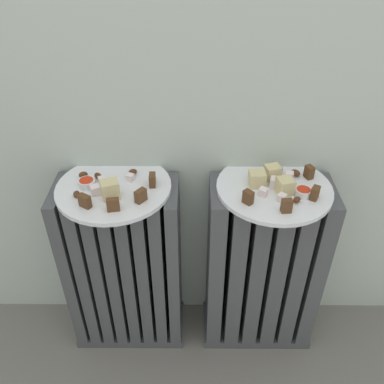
{
  "coord_description": "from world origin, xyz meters",
  "views": [
    {
      "loc": [
        0.0,
        -0.61,
        1.26
      ],
      "look_at": [
        0.0,
        0.28,
        0.6
      ],
      "focal_mm": 38.61,
      "sensor_mm": 36.0,
      "label": 1
    }
  ],
  "objects_px": {
    "radiator_left": "(123,268)",
    "plate_left": "(112,188)",
    "plate_right": "(272,188)",
    "jam_bowl_left": "(85,183)",
    "fork": "(294,187)",
    "radiator_right": "(261,269)",
    "jam_bowl_right": "(301,192)"
  },
  "relations": [
    {
      "from": "jam_bowl_right",
      "to": "fork",
      "type": "xyz_separation_m",
      "value": [
        -0.01,
        0.03,
        -0.01
      ]
    },
    {
      "from": "radiator_right",
      "to": "fork",
      "type": "bearing_deg",
      "value": -7.22
    },
    {
      "from": "plate_right",
      "to": "jam_bowl_left",
      "type": "bearing_deg",
      "value": -179.65
    },
    {
      "from": "radiator_right",
      "to": "jam_bowl_right",
      "type": "bearing_deg",
      "value": -30.32
    },
    {
      "from": "radiator_left",
      "to": "fork",
      "type": "distance_m",
      "value": 0.58
    },
    {
      "from": "plate_right",
      "to": "jam_bowl_left",
      "type": "relative_size",
      "value": 6.87
    },
    {
      "from": "radiator_left",
      "to": "radiator_right",
      "type": "distance_m",
      "value": 0.43
    },
    {
      "from": "radiator_right",
      "to": "radiator_left",
      "type": "bearing_deg",
      "value": 180.0
    },
    {
      "from": "plate_right",
      "to": "jam_bowl_left",
      "type": "xyz_separation_m",
      "value": [
        -0.5,
        -0.0,
        0.02
      ]
    },
    {
      "from": "plate_left",
      "to": "plate_right",
      "type": "distance_m",
      "value": 0.43
    },
    {
      "from": "plate_left",
      "to": "plate_right",
      "type": "xyz_separation_m",
      "value": [
        0.43,
        0.0,
        0.0
      ]
    },
    {
      "from": "jam_bowl_left",
      "to": "jam_bowl_right",
      "type": "bearing_deg",
      "value": -3.65
    },
    {
      "from": "radiator_left",
      "to": "plate_right",
      "type": "distance_m",
      "value": 0.53
    },
    {
      "from": "plate_left",
      "to": "plate_right",
      "type": "relative_size",
      "value": 1.0
    },
    {
      "from": "plate_left",
      "to": "plate_right",
      "type": "height_order",
      "value": "same"
    },
    {
      "from": "radiator_right",
      "to": "plate_right",
      "type": "height_order",
      "value": "plate_right"
    },
    {
      "from": "fork",
      "to": "radiator_right",
      "type": "bearing_deg",
      "value": 172.78
    },
    {
      "from": "plate_right",
      "to": "fork",
      "type": "xyz_separation_m",
      "value": [
        0.06,
        -0.01,
        0.01
      ]
    },
    {
      "from": "plate_left",
      "to": "plate_right",
      "type": "bearing_deg",
      "value": 0.0
    },
    {
      "from": "jam_bowl_left",
      "to": "jam_bowl_right",
      "type": "relative_size",
      "value": 1.05
    },
    {
      "from": "plate_right",
      "to": "jam_bowl_right",
      "type": "bearing_deg",
      "value": -30.32
    },
    {
      "from": "radiator_left",
      "to": "jam_bowl_left",
      "type": "bearing_deg",
      "value": -177.49
    },
    {
      "from": "radiator_left",
      "to": "plate_left",
      "type": "height_order",
      "value": "plate_left"
    },
    {
      "from": "radiator_left",
      "to": "jam_bowl_left",
      "type": "xyz_separation_m",
      "value": [
        -0.07,
        -0.0,
        0.33
      ]
    },
    {
      "from": "radiator_left",
      "to": "radiator_right",
      "type": "height_order",
      "value": "same"
    },
    {
      "from": "radiator_right",
      "to": "jam_bowl_right",
      "type": "height_order",
      "value": "jam_bowl_right"
    },
    {
      "from": "radiator_left",
      "to": "radiator_right",
      "type": "bearing_deg",
      "value": -0.0
    },
    {
      "from": "plate_right",
      "to": "jam_bowl_left",
      "type": "height_order",
      "value": "jam_bowl_left"
    },
    {
      "from": "radiator_left",
      "to": "jam_bowl_right",
      "type": "relative_size",
      "value": 14.12
    },
    {
      "from": "radiator_right",
      "to": "plate_left",
      "type": "relative_size",
      "value": 1.96
    },
    {
      "from": "radiator_left",
      "to": "fork",
      "type": "height_order",
      "value": "fork"
    },
    {
      "from": "jam_bowl_right",
      "to": "radiator_right",
      "type": "bearing_deg",
      "value": 149.68
    }
  ]
}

